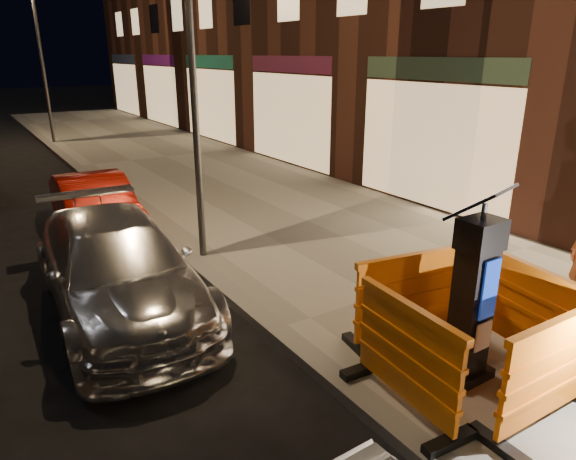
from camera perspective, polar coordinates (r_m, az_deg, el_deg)
ground_plane at (r=7.06m, az=-1.05°, el=-11.90°), size 120.00×120.00×0.00m
sidewalk at (r=8.80m, az=15.83°, el=-5.55°), size 6.00×60.00×0.15m
kerb at (r=7.02m, az=-1.06°, el=-11.38°), size 0.30×60.00×0.15m
parking_kiosk at (r=5.90m, az=19.92°, el=-6.53°), size 0.73×0.73×2.10m
barrier_front at (r=5.68m, az=27.12°, el=-13.95°), size 1.52×0.65×1.17m
barrier_back at (r=6.64m, az=12.99°, el=-7.35°), size 1.58×0.85×1.17m
barrier_kerbside at (r=5.46m, az=13.06°, el=-13.54°), size 0.73×1.55×1.17m
barrier_bldgside at (r=6.82m, az=24.43°, el=-7.93°), size 0.83×1.58×1.17m
car_silver at (r=8.13m, az=-17.85°, el=-8.48°), size 2.19×4.86×1.38m
car_red at (r=11.44m, az=-20.18°, el=-0.66°), size 1.48×3.87×1.26m
street_lamp_mid at (r=8.86m, az=-10.47°, el=15.64°), size 0.12×0.12×6.00m
street_lamp_far at (r=23.41m, az=-25.60°, el=16.13°), size 0.12×0.12×6.00m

